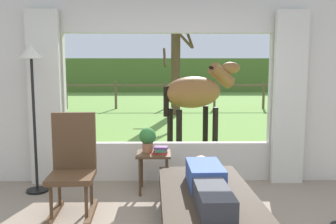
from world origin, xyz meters
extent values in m
cube|color=beige|center=(-2.02, 2.26, 1.27)|extent=(1.15, 0.12, 2.55)
cube|color=beige|center=(2.02, 2.26, 1.27)|extent=(1.15, 0.12, 2.55)
cube|color=beige|center=(0.00, 2.26, 0.28)|extent=(2.90, 0.12, 0.55)
cube|color=beige|center=(0.00, 2.26, 2.33)|extent=(2.90, 0.12, 0.45)
cube|color=beige|center=(-1.69, 2.12, 1.20)|extent=(0.44, 0.10, 2.40)
cube|color=beige|center=(1.69, 2.12, 1.20)|extent=(0.44, 0.10, 2.40)
cube|color=olive|center=(0.00, 13.16, 0.01)|extent=(36.00, 21.68, 0.02)
cube|color=#526F2F|center=(0.00, 23.00, 1.20)|extent=(36.00, 2.00, 2.40)
cube|color=black|center=(0.37, 0.62, 0.12)|extent=(0.88, 1.59, 0.24)
cube|color=#2D2319|center=(0.37, 0.62, 0.33)|extent=(0.96, 1.73, 0.18)
cube|color=#334C8C|center=(0.37, 0.77, 0.53)|extent=(0.36, 0.61, 0.22)
cube|color=#333338|center=(0.37, 0.17, 0.51)|extent=(0.30, 0.69, 0.18)
sphere|color=tan|center=(0.37, 1.16, 0.53)|extent=(0.20, 0.20, 0.20)
cube|color=#4C331E|center=(-1.06, 0.99, 0.44)|extent=(0.51, 0.51, 0.06)
cube|color=#4C331E|center=(-1.07, 1.20, 0.78)|extent=(0.48, 0.09, 0.68)
cube|color=#4C331E|center=(-1.26, 0.98, 0.03)|extent=(0.10, 0.68, 0.06)
cube|color=#4C331E|center=(-0.86, 1.00, 0.03)|extent=(0.10, 0.68, 0.06)
cylinder|color=#4C331E|center=(-1.22, 0.80, 0.24)|extent=(0.04, 0.04, 0.38)
cylinder|color=#4C331E|center=(-0.87, 0.82, 0.24)|extent=(0.04, 0.04, 0.38)
cylinder|color=#4C331E|center=(-1.25, 1.16, 0.24)|extent=(0.04, 0.04, 0.38)
cylinder|color=#4C331E|center=(-0.89, 1.18, 0.24)|extent=(0.04, 0.04, 0.38)
cube|color=#4C331E|center=(-0.19, 1.76, 0.51)|extent=(0.44, 0.44, 0.03)
cylinder|color=#4C331E|center=(-0.36, 1.59, 0.24)|extent=(0.04, 0.04, 0.49)
cylinder|color=#4C331E|center=(-0.02, 1.59, 0.24)|extent=(0.04, 0.04, 0.49)
cylinder|color=#4C331E|center=(-0.36, 1.93, 0.24)|extent=(0.04, 0.04, 0.49)
cylinder|color=#4C331E|center=(-0.02, 1.93, 0.24)|extent=(0.04, 0.04, 0.49)
cylinder|color=#9E6042|center=(-0.27, 1.82, 0.58)|extent=(0.14, 0.14, 0.12)
sphere|color=#2D6B2D|center=(-0.27, 1.82, 0.73)|extent=(0.22, 0.22, 0.22)
cube|color=#B22D28|center=(-0.11, 1.70, 0.53)|extent=(0.21, 0.14, 0.03)
cube|color=#337247|center=(-0.10, 1.70, 0.57)|extent=(0.17, 0.15, 0.03)
cube|color=#59336B|center=(-0.09, 1.70, 0.60)|extent=(0.18, 0.14, 0.03)
cylinder|color=black|center=(-1.72, 1.77, 0.01)|extent=(0.28, 0.28, 0.03)
cylinder|color=black|center=(-1.72, 1.77, 0.87)|extent=(0.04, 0.04, 1.73)
cone|color=beige|center=(-1.72, 1.77, 1.82)|extent=(0.32, 0.32, 0.18)
ellipsoid|color=brown|center=(0.51, 3.94, 1.17)|extent=(1.35, 1.11, 0.60)
cylinder|color=brown|center=(1.09, 4.29, 1.48)|extent=(0.65, 0.53, 0.53)
ellipsoid|color=brown|center=(1.30, 4.41, 1.63)|extent=(0.52, 0.41, 0.24)
cube|color=black|center=(1.03, 4.25, 1.51)|extent=(0.41, 0.28, 0.32)
cylinder|color=black|center=(-0.01, 3.64, 1.02)|extent=(0.14, 0.14, 0.55)
cylinder|color=black|center=(0.79, 4.29, 0.45)|extent=(0.11, 0.11, 0.85)
cylinder|color=black|center=(0.95, 4.02, 0.45)|extent=(0.11, 0.11, 0.85)
cylinder|color=black|center=(0.06, 3.87, 0.45)|extent=(0.11, 0.11, 0.85)
cylinder|color=black|center=(0.22, 3.59, 0.45)|extent=(0.11, 0.11, 0.85)
cylinder|color=#4C3823|center=(0.36, 9.52, 1.58)|extent=(0.32, 0.32, 3.12)
cylinder|color=#47331E|center=(-0.03, 9.51, 2.03)|extent=(0.12, 0.97, 0.69)
cylinder|color=#47331E|center=(0.73, 9.28, 2.86)|extent=(0.55, 0.78, 1.06)
cylinder|color=#47331E|center=(0.49, 9.13, 2.76)|extent=(0.91, 0.38, 0.90)
cylinder|color=brown|center=(-6.00, 11.38, 0.57)|extent=(0.10, 0.10, 1.10)
cylinder|color=brown|center=(-4.00, 11.38, 0.57)|extent=(0.10, 0.10, 1.10)
cylinder|color=brown|center=(-2.00, 11.38, 0.57)|extent=(0.10, 0.10, 1.10)
cylinder|color=brown|center=(0.00, 11.38, 0.57)|extent=(0.10, 0.10, 1.10)
cylinder|color=brown|center=(2.00, 11.38, 0.57)|extent=(0.10, 0.10, 1.10)
cylinder|color=brown|center=(4.00, 11.38, 0.57)|extent=(0.10, 0.10, 1.10)
cylinder|color=brown|center=(6.00, 11.38, 0.57)|extent=(0.10, 0.10, 1.10)
cube|color=brown|center=(0.00, 11.38, 0.97)|extent=(16.00, 0.06, 0.08)
camera|label=1|loc=(-0.05, -2.67, 1.59)|focal=37.19mm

